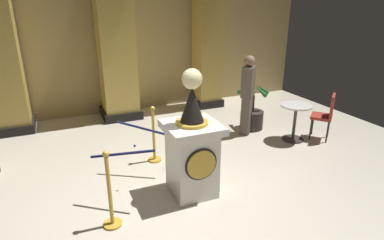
{
  "coord_description": "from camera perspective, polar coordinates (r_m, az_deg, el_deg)",
  "views": [
    {
      "loc": [
        -1.39,
        -3.68,
        2.69
      ],
      "look_at": [
        0.26,
        0.15,
        1.16
      ],
      "focal_mm": 30.14,
      "sensor_mm": 36.0,
      "label": 1
    }
  ],
  "objects": [
    {
      "name": "ground_plane",
      "position": [
        4.77,
        -2.29,
        -14.18
      ],
      "size": [
        10.61,
        10.61,
        0.0
      ],
      "primitive_type": "plane",
      "color": "beige"
    },
    {
      "name": "back_wall",
      "position": [
        8.36,
        -14.04,
        13.01
      ],
      "size": [
        10.61,
        0.16,
        3.45
      ],
      "primitive_type": "cube",
      "color": "tan",
      "rests_on": "ground_plane"
    },
    {
      "name": "pedestal_clock",
      "position": [
        4.61,
        0.02,
        -5.14
      ],
      "size": [
        0.76,
        0.76,
        1.87
      ],
      "color": "silver",
      "rests_on": "ground_plane"
    },
    {
      "name": "stanchion_near",
      "position": [
        5.74,
        -6.74,
        -3.91
      ],
      "size": [
        0.24,
        0.24,
        1.02
      ],
      "color": "gold",
      "rests_on": "ground_plane"
    },
    {
      "name": "stanchion_far",
      "position": [
        4.25,
        -14.24,
        -13.62
      ],
      "size": [
        0.24,
        0.24,
        1.05
      ],
      "color": "gold",
      "rests_on": "ground_plane"
    },
    {
      "name": "velvet_rope",
      "position": [
        4.78,
        -10.18,
        -3.56
      ],
      "size": [
        1.29,
        1.3,
        0.22
      ],
      "color": "#141947"
    },
    {
      "name": "column_left",
      "position": [
        7.79,
        -30.82,
        9.71
      ],
      "size": [
        0.86,
        0.86,
        3.31
      ],
      "color": "black",
      "rests_on": "ground_plane"
    },
    {
      "name": "column_right",
      "position": [
        8.6,
        2.74,
        13.21
      ],
      "size": [
        0.75,
        0.75,
        3.31
      ],
      "color": "black",
      "rests_on": "ground_plane"
    },
    {
      "name": "column_centre_rear",
      "position": [
        7.86,
        -13.3,
        12.04
      ],
      "size": [
        0.95,
        0.95,
        3.31
      ],
      "color": "black",
      "rests_on": "ground_plane"
    },
    {
      "name": "potted_palm_right",
      "position": [
        7.3,
        10.53,
        0.86
      ],
      "size": [
        0.72,
        0.73,
        1.07
      ],
      "color": "#2D2823",
      "rests_on": "ground_plane"
    },
    {
      "name": "bystander_guest",
      "position": [
        6.82,
        9.81,
        4.64
      ],
      "size": [
        0.41,
        0.41,
        1.68
      ],
      "color": "brown",
      "rests_on": "ground_plane"
    },
    {
      "name": "cafe_table",
      "position": [
        6.83,
        17.77,
        0.39
      ],
      "size": [
        0.62,
        0.62,
        0.76
      ],
      "color": "#332D28",
      "rests_on": "ground_plane"
    },
    {
      "name": "cafe_chair_red",
      "position": [
        7.07,
        22.63,
        1.17
      ],
      "size": [
        0.56,
        0.56,
        0.96
      ],
      "color": "black",
      "rests_on": "ground_plane"
    }
  ]
}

